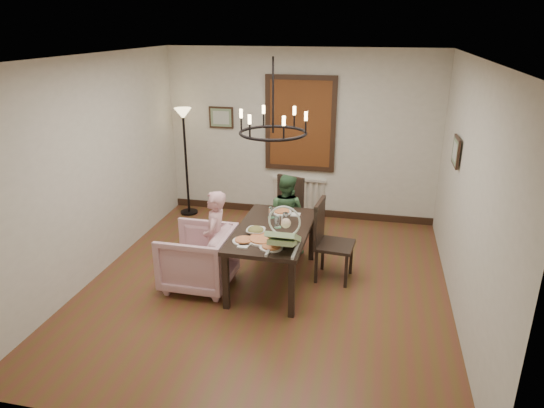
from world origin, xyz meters
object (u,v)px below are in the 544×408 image
at_px(drinking_glass, 277,222).
at_px(seated_man, 286,221).
at_px(dining_table, 273,235).
at_px(chair_right, 335,241).
at_px(baby_bouncer, 283,235).
at_px(chair_far, 284,211).
at_px(elderly_woman, 216,248).
at_px(armchair, 198,258).
at_px(floor_lamp, 186,164).

bearing_deg(drinking_glass, seated_man, 92.80).
xyz_separation_m(dining_table, chair_right, (0.76, 0.26, -0.13)).
xyz_separation_m(dining_table, baby_bouncer, (0.24, -0.55, 0.26)).
relative_size(dining_table, chair_far, 1.58).
bearing_deg(elderly_woman, chair_right, 104.12).
relative_size(chair_right, elderly_woman, 1.02).
relative_size(chair_right, seated_man, 1.09).
bearing_deg(armchair, dining_table, 109.02).
bearing_deg(dining_table, chair_far, 95.47).
xyz_separation_m(seated_man, baby_bouncer, (0.25, -1.44, 0.43)).
bearing_deg(elderly_woman, floor_lamp, -155.98).
distance_m(baby_bouncer, drinking_glass, 0.65).
bearing_deg(drinking_glass, floor_lamp, 135.11).
relative_size(chair_right, floor_lamp, 0.59).
height_order(elderly_woman, floor_lamp, floor_lamp).
height_order(chair_right, seated_man, chair_right).
relative_size(armchair, elderly_woman, 0.81).
bearing_deg(chair_right, baby_bouncer, 153.02).
xyz_separation_m(chair_far, floor_lamp, (-1.86, 0.85, 0.39)).
relative_size(dining_table, elderly_woman, 1.53).
bearing_deg(baby_bouncer, seated_man, 99.94).
distance_m(armchair, floor_lamp, 2.62).
bearing_deg(drinking_glass, chair_right, 15.52).
xyz_separation_m(armchair, elderly_woman, (0.22, 0.05, 0.14)).
bearing_deg(armchair, drinking_glass, 111.52).
relative_size(dining_table, seated_man, 1.64).
relative_size(armchair, seated_man, 0.87).
bearing_deg(dining_table, floor_lamp, 134.60).
relative_size(chair_far, drinking_glass, 8.20).
xyz_separation_m(chair_right, baby_bouncer, (-0.52, -0.80, 0.39)).
distance_m(chair_far, drinking_glass, 1.19).
bearing_deg(armchair, chair_far, 152.59).
bearing_deg(chair_far, elderly_woman, -92.61).
height_order(seated_man, drinking_glass, seated_man).
xyz_separation_m(chair_far, elderly_woman, (-0.58, -1.44, 0.02)).
height_order(dining_table, drinking_glass, drinking_glass).
distance_m(chair_right, baby_bouncer, 1.03).
relative_size(chair_far, elderly_woman, 0.97).
relative_size(chair_far, floor_lamp, 0.56).
xyz_separation_m(elderly_woman, baby_bouncer, (0.92, -0.30, 0.40)).
bearing_deg(chair_far, floor_lamp, 174.82).
distance_m(seated_man, baby_bouncer, 1.53).
distance_m(elderly_woman, seated_man, 1.32).
height_order(elderly_woman, baby_bouncer, baby_bouncer).
distance_m(drinking_glass, floor_lamp, 2.81).
relative_size(chair_far, baby_bouncer, 1.90).
bearing_deg(floor_lamp, seated_man, -30.43).
height_order(chair_right, floor_lamp, floor_lamp).
distance_m(dining_table, armchair, 0.98).
height_order(armchair, baby_bouncer, baby_bouncer).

